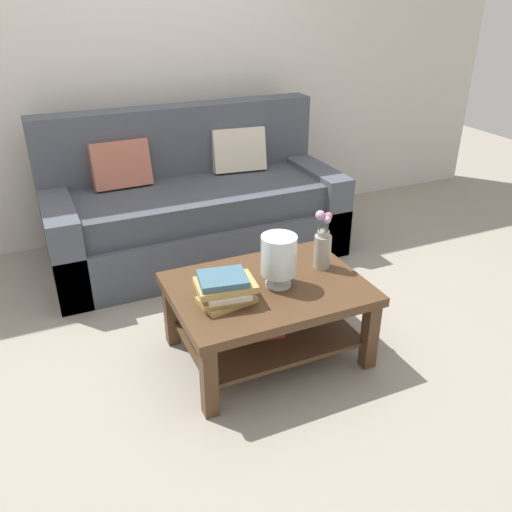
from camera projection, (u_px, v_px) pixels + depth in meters
The scene contains 7 objects.
ground_plane at pixel (231, 325), 3.24m from camera, with size 10.00×10.00×0.00m, color gray.
back_wall at pixel (144, 58), 3.96m from camera, with size 6.40×0.12×2.70m, color beige.
couch at pixel (194, 208), 3.94m from camera, with size 2.09×0.90×1.06m.
coffee_table at pixel (267, 305), 2.84m from camera, with size 1.01×0.74×0.44m.
book_stack_main at pixel (225, 289), 2.61m from camera, with size 0.31×0.25×0.14m.
glass_hurricane_vase at pixel (279, 257), 2.72m from camera, with size 0.19×0.19×0.28m.
flower_pitcher at pixel (323, 245), 2.91m from camera, with size 0.10×0.10×0.34m.
Camera 1 is at (-0.96, -2.52, 1.84)m, focal length 37.48 mm.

